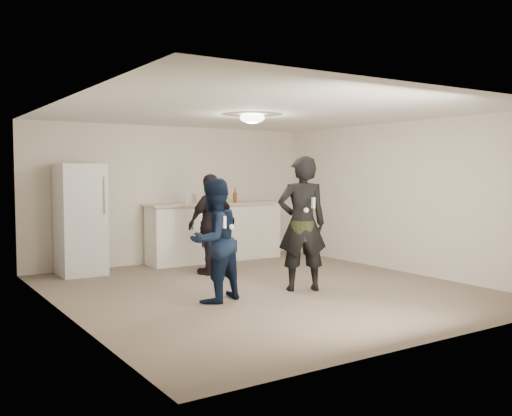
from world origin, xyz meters
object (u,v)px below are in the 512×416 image
counter (215,233)px  fridge (80,219)px  shaker (194,199)px  woman (302,224)px  spectator (212,224)px  man (214,240)px

counter → fridge: 2.56m
shaker → woman: woman is taller
fridge → woman: bearing=-52.7°
fridge → woman: 3.71m
fridge → counter: bearing=1.6°
shaker → spectator: spectator is taller
man → woman: (1.38, -0.06, 0.15)m
woman → spectator: woman is taller
man → woman: 1.39m
counter → shaker: size_ratio=15.29×
spectator → counter: bearing=-133.8°
shaker → woman: 3.00m
shaker → counter: bearing=4.5°
counter → shaker: (-0.45, -0.04, 0.65)m
shaker → spectator: (-0.26, -1.17, -0.36)m
counter → woman: (-0.28, -3.02, 0.42)m
fridge → shaker: (2.08, 0.03, 0.28)m
man → spectator: bearing=-138.4°
fridge → spectator: fridge is taller
shaker → woman: bearing=-86.6°
fridge → woman: woman is taller
fridge → shaker: 2.09m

